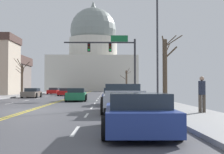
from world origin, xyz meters
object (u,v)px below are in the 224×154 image
sedan_oncoming_00 (32,93)px  pedestrian_00 (202,92)px  signal_gantry (115,53)px  sedan_oncoming_02 (54,91)px  sedan_near_01 (115,97)px  sedan_oncoming_01 (65,92)px  pickup_truck_near_02 (123,99)px  sedan_near_03 (137,114)px  street_lamp_right (154,33)px  bicycle_parked (162,100)px  sedan_near_00 (76,95)px

sedan_oncoming_00 → pedestrian_00: bearing=-59.8°
signal_gantry → sedan_oncoming_02: signal_gantry is taller
sedan_near_01 → sedan_oncoming_02: 35.02m
sedan_oncoming_01 → pedestrian_00: (10.93, -32.47, 0.55)m
pickup_truck_near_02 → sedan_near_03: size_ratio=1.17×
street_lamp_right → sedan_oncoming_01: size_ratio=2.01×
sedan_near_01 → bicycle_parked: (3.08, -2.50, -0.12)m
sedan_near_03 → pedestrian_00: (3.67, 5.46, 0.54)m
signal_gantry → bicycle_parked: size_ratio=4.47×
street_lamp_right → sedan_oncoming_01: street_lamp_right is taller
sedan_near_01 → bicycle_parked: size_ratio=2.54×
pedestrian_00 → sedan_oncoming_00: bearing=120.2°
pickup_truck_near_02 → pedestrian_00: pedestrian_00 is taller
street_lamp_right → sedan_oncoming_02: 37.11m
signal_gantry → street_lamp_right: street_lamp_right is taller
street_lamp_right → sedan_oncoming_00: size_ratio=1.98×
street_lamp_right → sedan_near_01: bearing=162.0°
sedan_near_01 → sedan_oncoming_02: sedan_near_01 is taller
sedan_oncoming_02 → pedestrian_00: size_ratio=2.72×
street_lamp_right → pickup_truck_near_02: bearing=-114.6°
sedan_near_00 → sedan_near_03: (3.81, -20.22, -0.02)m
sedan_near_00 → sedan_oncoming_02: 28.04m
signal_gantry → pedestrian_00: 19.57m
signal_gantry → sedan_oncoming_02: 25.86m
sedan_oncoming_00 → bicycle_parked: 22.41m
pickup_truck_near_02 → sedan_oncoming_00: size_ratio=1.18×
sedan_near_01 → sedan_oncoming_01: (-6.99, 23.96, -0.05)m
sedan_oncoming_02 → sedan_oncoming_00: bearing=-89.2°
sedan_near_00 → pickup_truck_near_02: pickup_truck_near_02 is taller
sedan_near_03 → sedan_oncoming_02: size_ratio=0.95×
sedan_near_00 → sedan_oncoming_01: size_ratio=1.00×
sedan_near_01 → sedan_oncoming_00: (-10.10, 15.63, -0.03)m
street_lamp_right → pedestrian_00: bearing=-81.6°
sedan_oncoming_01 → bicycle_parked: size_ratio=2.49×
signal_gantry → sedan_oncoming_00: signal_gantry is taller
sedan_oncoming_01 → bicycle_parked: bearing=-69.2°
sedan_near_03 → sedan_oncoming_00: sedan_oncoming_00 is taller
sedan_near_01 → bicycle_parked: 3.97m
signal_gantry → sedan_oncoming_01: 16.10m
signal_gantry → street_lamp_right: (2.52, -11.23, 0.26)m
pickup_truck_near_02 → pedestrian_00: bearing=-27.8°
street_lamp_right → sedan_near_00: size_ratio=2.00×
sedan_near_00 → bicycle_parked: bearing=-52.9°
sedan_near_03 → bicycle_parked: 11.81m
sedan_oncoming_02 → pedestrian_00: (14.29, -41.96, 0.54)m
signal_gantry → sedan_oncoming_00: (-10.38, 5.32, -4.47)m
sedan_near_01 → sedan_oncoming_00: sedan_near_01 is taller
signal_gantry → sedan_near_00: (-3.83, -4.06, -4.46)m
street_lamp_right → pickup_truck_near_02: (-2.58, -5.64, -4.61)m
sedan_near_03 → pedestrian_00: bearing=56.1°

